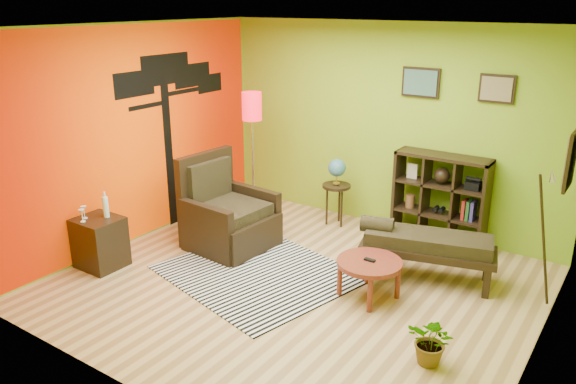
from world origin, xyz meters
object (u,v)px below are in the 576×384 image
Objects in this scene: coffee_table at (369,266)px; side_cabinet at (100,242)px; floor_lamp at (252,118)px; cube_shelf at (441,200)px; globe_table at (337,175)px; bench at (424,243)px; armchair at (227,219)px; potted_plant at (432,346)px.

side_cabinet reaches higher than coffee_table.
side_cabinet is 0.49× the size of floor_lamp.
cube_shelf is (2.45, 0.78, -0.92)m from floor_lamp.
globe_table is 1.89m from bench.
cube_shelf reaches higher than globe_table.
coffee_table is 0.59× the size of armchair.
coffee_table is at bearing 142.76° from potted_plant.
bench is (2.47, 0.52, 0.08)m from armchair.
cube_shelf reaches higher than potted_plant.
armchair is 2.53m from bench.
side_cabinet is at bearing -121.47° from globe_table.
armchair reaches higher than potted_plant.
armchair reaches higher than coffee_table.
cube_shelf reaches higher than side_cabinet.
side_cabinet reaches higher than bench.
side_cabinet is 4.01m from potted_plant.
floor_lamp is 1.41m from globe_table.
floor_lamp is 4.14× the size of potted_plant.
globe_table is 1.45m from cube_shelf.
potted_plant is at bearing -16.93° from armchair.
globe_table reaches higher than potted_plant.
coffee_table is 0.44× the size of bench.
floor_lamp is at bearing 102.91° from armchair.
floor_lamp reaches higher than armchair.
side_cabinet is 3.24m from globe_table.
globe_table is 0.81× the size of cube_shelf.
bench reaches higher than coffee_table.
bench is at bearing 11.89° from armchair.
globe_table reaches higher than side_cabinet.
potted_plant is at bearing -45.66° from globe_table.
cube_shelf is 1.12m from bench.
armchair is 2.63× the size of potted_plant.
potted_plant is at bearing -28.14° from floor_lamp.
floor_lamp reaches higher than side_cabinet.
cube_shelf is 2.74m from potted_plant.
potted_plant is (2.31, -2.36, -0.56)m from globe_table.
armchair is 2.79m from cube_shelf.
floor_lamp is at bearing 151.86° from potted_plant.
floor_lamp is (-2.34, 1.03, 1.15)m from coffee_table.
bench is (3.32, 1.85, 0.13)m from side_cabinet.
floor_lamp is at bearing 173.48° from bench.
side_cabinet is at bearing -174.59° from potted_plant.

